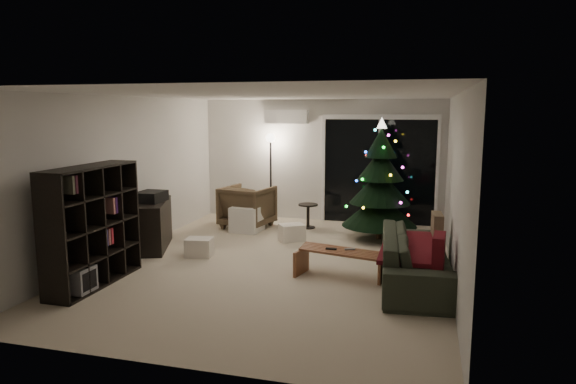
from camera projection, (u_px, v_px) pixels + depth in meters
The scene contains 18 objects.
room at pixel (326, 184), 8.85m from camera, with size 6.50×7.51×2.60m.
bookshelf at pixel (80, 225), 6.73m from camera, with size 0.40×1.58×1.58m, color black, non-canonical shape.
media_cabinet at pixel (152, 225), 8.53m from camera, with size 0.47×1.26×0.79m, color black.
stereo at pixel (151, 196), 8.46m from camera, with size 0.40×0.47×0.17m, color black.
armchair at pixel (247, 206), 10.06m from camera, with size 0.88×0.91×0.83m, color brown.
ottoman at pixel (247, 219), 9.75m from camera, with size 0.53×0.53×0.48m, color silver.
cardboard_box_a at pixel (199, 247), 8.09m from camera, with size 0.40×0.31×0.29m, color white.
cardboard_box_b at pixel (292, 232), 9.04m from camera, with size 0.42×0.32×0.29m, color white.
side_table at pixel (308, 216), 10.02m from camera, with size 0.38×0.38×0.48m, color black.
floor_lamp at pixel (271, 179), 10.63m from camera, with size 0.28×0.28×1.75m, color black.
sofa at pixel (417, 259), 6.79m from camera, with size 2.31×0.90×0.67m, color #252C21.
sofa_throw at pixel (410, 247), 6.80m from camera, with size 0.72×1.66×0.06m, color #5C0E16.
cushion_a at pixel (437, 229), 7.30m from camera, with size 0.13×0.44×0.44m, color brown.
cushion_b at pixel (439, 253), 6.07m from camera, with size 0.13×0.44×0.44m, color #5C0E16.
coffee_table at pixel (342, 264), 7.05m from camera, with size 1.21×0.42×0.38m, color brown, non-canonical shape.
remote_a at pixel (331, 249), 7.06m from camera, with size 0.15×0.05×0.02m, color black.
remote_b at pixel (350, 249), 7.04m from camera, with size 0.14×0.04×0.02m, color slate.
christmas_tree at pixel (380, 179), 9.03m from camera, with size 1.33×1.33×2.15m, color black.
Camera 1 is at (2.12, -7.13, 2.28)m, focal length 32.00 mm.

